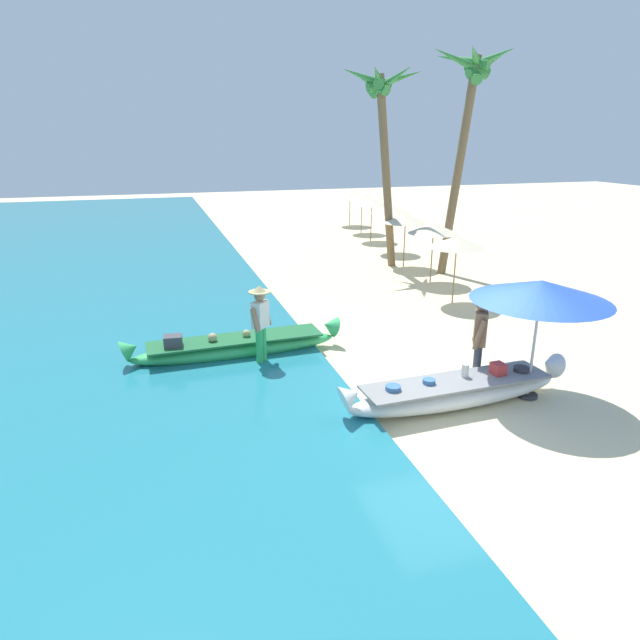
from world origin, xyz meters
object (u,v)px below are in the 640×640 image
Objects in this scene: boat_green_midground at (235,347)px; palm_tree_leaning_seaward at (470,93)px; palm_tree_tall_inland at (382,106)px; person_tourist_customer at (479,338)px; patio_umbrella_large at (541,291)px; boat_white_foreground at (456,391)px; person_vendor_hatted at (260,320)px.

boat_green_midground is 11.61m from palm_tree_leaning_seaward.
palm_tree_tall_inland is 2.82m from palm_tree_leaning_seaward.
person_tourist_customer is (4.11, -2.77, 0.72)m from boat_green_midground.
patio_umbrella_large is at bearing -97.87° from palm_tree_tall_inland.
boat_green_midground is at bearing 144.42° from patio_umbrella_large.
boat_white_foreground is 0.65× the size of palm_tree_tall_inland.
person_vendor_hatted is at bearing -52.07° from boat_green_midground.
boat_white_foreground is 4.07m from person_vendor_hatted.
person_tourist_customer is 1.39m from patio_umbrella_large.
person_vendor_hatted is 10.65m from palm_tree_tall_inland.
patio_umbrella_large is 11.24m from palm_tree_tall_inland.
person_tourist_customer is 10.60m from palm_tree_leaning_seaward.
palm_tree_leaning_seaward reaches higher than boat_white_foreground.
palm_tree_leaning_seaward is (4.44, 8.33, 4.83)m from person_tourist_customer.
person_tourist_customer is (3.66, -2.18, -0.02)m from person_vendor_hatted.
person_vendor_hatted is at bearing 149.14° from person_tourist_customer.
palm_tree_tall_inland is at bearing 53.19° from person_vendor_hatted.
palm_tree_tall_inland reaches higher than boat_green_midground.
patio_umbrella_large is (4.34, -2.84, 1.01)m from person_vendor_hatted.
patio_umbrella_large is at bearing -44.12° from person_tourist_customer.
boat_green_midground is 1.05m from person_vendor_hatted.
patio_umbrella_large is at bearing -35.58° from boat_green_midground.
person_tourist_customer reaches higher than boat_white_foreground.
boat_green_midground is at bearing -146.93° from palm_tree_leaning_seaward.
boat_white_foreground is at bearing -120.23° from palm_tree_leaning_seaward.
person_tourist_customer reaches higher than person_vendor_hatted.
person_tourist_customer is 0.26× the size of palm_tree_tall_inland.
person_tourist_customer is (0.76, 0.58, 0.70)m from boat_white_foreground.
patio_umbrella_large is 0.35× the size of palm_tree_tall_inland.
person_tourist_customer is 11.10m from palm_tree_tall_inland.
palm_tree_tall_inland is (1.46, 10.59, 3.44)m from patio_umbrella_large.
palm_tree_leaning_seaward is (8.55, 5.57, 5.55)m from boat_green_midground.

